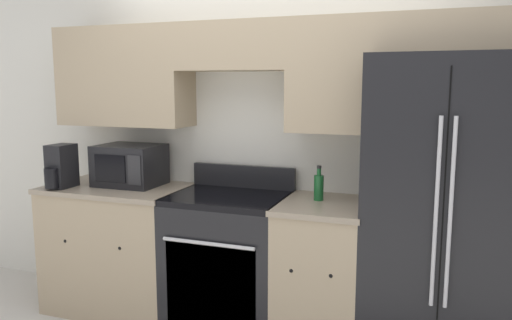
# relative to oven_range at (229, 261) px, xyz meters

# --- Properties ---
(wall_back) EXTENTS (8.00, 0.39, 2.60)m
(wall_back) POSITION_rel_oven_range_xyz_m (0.21, 0.28, 0.98)
(wall_back) COLOR silver
(wall_back) RESTS_ON ground_plane
(lower_cabinets_left) EXTENTS (1.03, 0.64, 0.94)m
(lower_cabinets_left) POSITION_rel_oven_range_xyz_m (-0.89, 0.00, -0.00)
(lower_cabinets_left) COLOR tan
(lower_cabinets_left) RESTS_ON ground_plane
(lower_cabinets_right) EXTENTS (0.55, 0.64, 0.94)m
(lower_cabinets_right) POSITION_rel_oven_range_xyz_m (0.65, 0.00, -0.00)
(lower_cabinets_right) COLOR tan
(lower_cabinets_right) RESTS_ON ground_plane
(oven_range) EXTENTS (0.78, 0.65, 1.10)m
(oven_range) POSITION_rel_oven_range_xyz_m (0.00, 0.00, 0.00)
(oven_range) COLOR black
(oven_range) RESTS_ON ground_plane
(refrigerator) EXTENTS (0.88, 0.73, 1.85)m
(refrigerator) POSITION_rel_oven_range_xyz_m (1.35, 0.04, 0.45)
(refrigerator) COLOR black
(refrigerator) RESTS_ON ground_plane
(microwave) EXTENTS (0.46, 0.37, 0.30)m
(microwave) POSITION_rel_oven_range_xyz_m (-0.82, 0.07, 0.61)
(microwave) COLOR black
(microwave) RESTS_ON lower_cabinets_left
(bottle) EXTENTS (0.06, 0.06, 0.23)m
(bottle) POSITION_rel_oven_range_xyz_m (0.61, 0.06, 0.55)
(bottle) COLOR #195928
(bottle) RESTS_ON lower_cabinets_right
(coffee_maker) EXTENTS (0.14, 0.25, 0.31)m
(coffee_maker) POSITION_rel_oven_range_xyz_m (-1.23, -0.18, 0.61)
(coffee_maker) COLOR black
(coffee_maker) RESTS_ON lower_cabinets_left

